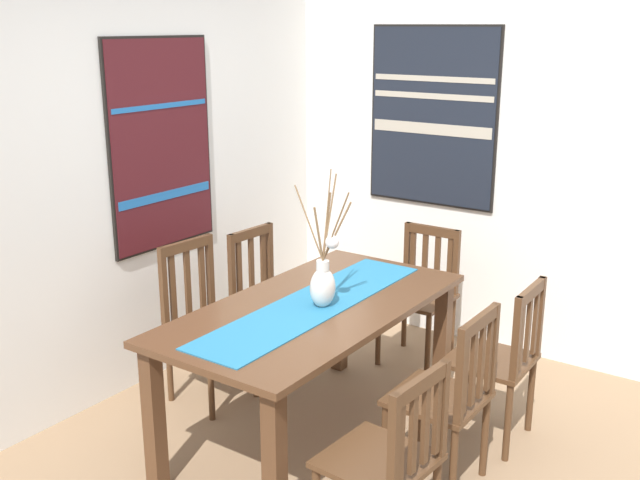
{
  "coord_description": "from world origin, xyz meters",
  "views": [
    {
      "loc": [
        -2.86,
        -1.57,
        2.17
      ],
      "look_at": [
        0.14,
        0.52,
        1.11
      ],
      "focal_mm": 41.95,
      "sensor_mm": 36.0,
      "label": 1
    }
  ],
  "objects_px": {
    "centerpiece_vase": "(324,280)",
    "chair_1": "(449,395)",
    "painting_on_back_wall": "(161,145)",
    "painting_on_side_wall": "(433,117)",
    "chair_2": "(421,292)",
    "chair_4": "(267,296)",
    "chair_0": "(204,321)",
    "chair_3": "(389,460)",
    "dining_table": "(314,326)",
    "chair_5": "(500,358)"
  },
  "relations": [
    {
      "from": "chair_3",
      "to": "chair_5",
      "type": "bearing_deg",
      "value": -0.18
    },
    {
      "from": "chair_3",
      "to": "chair_4",
      "type": "bearing_deg",
      "value": 53.03
    },
    {
      "from": "dining_table",
      "to": "painting_on_back_wall",
      "type": "height_order",
      "value": "painting_on_back_wall"
    },
    {
      "from": "chair_0",
      "to": "chair_4",
      "type": "relative_size",
      "value": 1.05
    },
    {
      "from": "chair_0",
      "to": "chair_4",
      "type": "xyz_separation_m",
      "value": [
        0.56,
        -0.03,
        -0.01
      ]
    },
    {
      "from": "chair_3",
      "to": "painting_on_back_wall",
      "type": "height_order",
      "value": "painting_on_back_wall"
    },
    {
      "from": "chair_0",
      "to": "chair_1",
      "type": "relative_size",
      "value": 1.04
    },
    {
      "from": "chair_4",
      "to": "chair_3",
      "type": "bearing_deg",
      "value": -126.97
    },
    {
      "from": "chair_2",
      "to": "painting_on_side_wall",
      "type": "height_order",
      "value": "painting_on_side_wall"
    },
    {
      "from": "chair_1",
      "to": "chair_5",
      "type": "height_order",
      "value": "chair_1"
    },
    {
      "from": "chair_5",
      "to": "painting_on_side_wall",
      "type": "distance_m",
      "value": 1.88
    },
    {
      "from": "dining_table",
      "to": "chair_5",
      "type": "xyz_separation_m",
      "value": [
        0.57,
        -0.81,
        -0.19
      ]
    },
    {
      "from": "dining_table",
      "to": "chair_0",
      "type": "height_order",
      "value": "chair_0"
    },
    {
      "from": "chair_5",
      "to": "chair_3",
      "type": "bearing_deg",
      "value": 179.82
    },
    {
      "from": "chair_0",
      "to": "chair_3",
      "type": "height_order",
      "value": "chair_0"
    },
    {
      "from": "centerpiece_vase",
      "to": "painting_on_back_wall",
      "type": "height_order",
      "value": "painting_on_back_wall"
    },
    {
      "from": "chair_5",
      "to": "chair_0",
      "type": "bearing_deg",
      "value": 108.36
    },
    {
      "from": "chair_1",
      "to": "chair_5",
      "type": "distance_m",
      "value": 0.55
    },
    {
      "from": "dining_table",
      "to": "painting_on_side_wall",
      "type": "distance_m",
      "value": 1.94
    },
    {
      "from": "chair_3",
      "to": "painting_on_back_wall",
      "type": "bearing_deg",
      "value": 68.84
    },
    {
      "from": "chair_3",
      "to": "chair_4",
      "type": "xyz_separation_m",
      "value": [
        1.2,
        1.59,
        0.0
      ]
    },
    {
      "from": "centerpiece_vase",
      "to": "chair_4",
      "type": "distance_m",
      "value": 1.12
    },
    {
      "from": "chair_3",
      "to": "painting_on_back_wall",
      "type": "xyz_separation_m",
      "value": [
        0.8,
        2.08,
        1.0
      ]
    },
    {
      "from": "chair_0",
      "to": "painting_on_side_wall",
      "type": "bearing_deg",
      "value": -19.75
    },
    {
      "from": "chair_1",
      "to": "chair_2",
      "type": "xyz_separation_m",
      "value": [
        1.21,
        0.77,
        -0.01
      ]
    },
    {
      "from": "centerpiece_vase",
      "to": "painting_on_back_wall",
      "type": "bearing_deg",
      "value": 81.7
    },
    {
      "from": "chair_3",
      "to": "painting_on_side_wall",
      "type": "bearing_deg",
      "value": 23.62
    },
    {
      "from": "chair_4",
      "to": "painting_on_side_wall",
      "type": "distance_m",
      "value": 1.66
    },
    {
      "from": "chair_2",
      "to": "painting_on_side_wall",
      "type": "relative_size",
      "value": 0.73
    },
    {
      "from": "chair_4",
      "to": "centerpiece_vase",
      "type": "bearing_deg",
      "value": -124.76
    },
    {
      "from": "chair_4",
      "to": "painting_on_side_wall",
      "type": "height_order",
      "value": "painting_on_side_wall"
    },
    {
      "from": "chair_0",
      "to": "chair_5",
      "type": "xyz_separation_m",
      "value": [
        0.54,
        -1.62,
        -0.02
      ]
    },
    {
      "from": "dining_table",
      "to": "chair_2",
      "type": "xyz_separation_m",
      "value": [
        1.23,
        0.0,
        -0.18
      ]
    },
    {
      "from": "centerpiece_vase",
      "to": "chair_1",
      "type": "xyz_separation_m",
      "value": [
        0.02,
        -0.71,
        -0.44
      ]
    },
    {
      "from": "chair_0",
      "to": "chair_1",
      "type": "bearing_deg",
      "value": -90.32
    },
    {
      "from": "painting_on_back_wall",
      "to": "painting_on_side_wall",
      "type": "height_order",
      "value": "painting_on_side_wall"
    },
    {
      "from": "chair_3",
      "to": "chair_5",
      "type": "relative_size",
      "value": 0.98
    },
    {
      "from": "dining_table",
      "to": "chair_5",
      "type": "relative_size",
      "value": 1.96
    },
    {
      "from": "centerpiece_vase",
      "to": "painting_on_back_wall",
      "type": "xyz_separation_m",
      "value": [
        0.19,
        1.33,
        0.55
      ]
    },
    {
      "from": "chair_0",
      "to": "chair_4",
      "type": "distance_m",
      "value": 0.56
    },
    {
      "from": "chair_3",
      "to": "painting_on_back_wall",
      "type": "relative_size",
      "value": 0.69
    },
    {
      "from": "chair_2",
      "to": "chair_5",
      "type": "bearing_deg",
      "value": -129.23
    },
    {
      "from": "chair_2",
      "to": "chair_4",
      "type": "distance_m",
      "value": 1.01
    },
    {
      "from": "chair_4",
      "to": "chair_5",
      "type": "xyz_separation_m",
      "value": [
        -0.02,
        -1.59,
        -0.0
      ]
    },
    {
      "from": "chair_1",
      "to": "chair_2",
      "type": "height_order",
      "value": "chair_1"
    },
    {
      "from": "dining_table",
      "to": "chair_1",
      "type": "xyz_separation_m",
      "value": [
        0.02,
        -0.77,
        -0.18
      ]
    },
    {
      "from": "painting_on_side_wall",
      "to": "painting_on_back_wall",
      "type": "bearing_deg",
      "value": 144.83
    },
    {
      "from": "chair_3",
      "to": "chair_5",
      "type": "xyz_separation_m",
      "value": [
        1.17,
        -0.0,
        -0.0
      ]
    },
    {
      "from": "chair_2",
      "to": "painting_on_back_wall",
      "type": "xyz_separation_m",
      "value": [
        -1.03,
        1.27,
        0.99
      ]
    },
    {
      "from": "dining_table",
      "to": "chair_1",
      "type": "bearing_deg",
      "value": -88.54
    }
  ]
}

